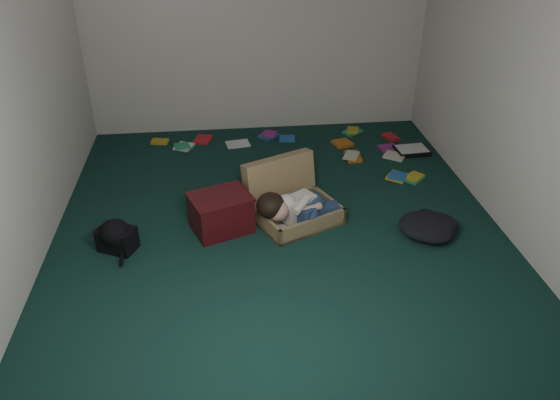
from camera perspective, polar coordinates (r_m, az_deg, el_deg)
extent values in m
plane|color=#113129|center=(5.01, -0.19, -2.56)|extent=(4.50, 4.50, 0.00)
plane|color=silver|center=(6.58, -2.49, 18.04)|extent=(4.50, 0.00, 4.50)
plane|color=silver|center=(2.44, 5.62, -5.99)|extent=(4.50, 0.00, 4.50)
plane|color=silver|center=(4.67, -25.82, 9.57)|extent=(0.00, 4.50, 4.50)
plane|color=silver|center=(5.04, 23.51, 11.53)|extent=(0.00, 4.50, 4.50)
cube|color=#937A51|center=(5.00, 1.93, -1.53)|extent=(0.86, 0.76, 0.16)
cube|color=beige|center=(5.02, 1.93, -1.92)|extent=(0.78, 0.68, 0.02)
cube|color=#937A51|center=(5.15, -0.03, 1.78)|extent=(0.74, 0.50, 0.52)
cube|color=silver|center=(4.93, 1.88, -0.80)|extent=(0.35, 0.31, 0.22)
sphere|color=tan|center=(4.77, -0.21, -1.09)|extent=(0.19, 0.19, 0.19)
ellipsoid|color=black|center=(4.78, -0.98, -0.56)|extent=(0.26, 0.27, 0.22)
ellipsoid|color=navy|center=(5.01, 3.28, -0.28)|extent=(0.23, 0.27, 0.22)
cube|color=navy|center=(4.90, 3.22, -1.21)|extent=(0.28, 0.28, 0.14)
cube|color=navy|center=(4.98, 4.74, -1.03)|extent=(0.26, 0.15, 0.11)
sphere|color=white|center=(5.06, 5.42, -0.77)|extent=(0.11, 0.11, 0.11)
sphere|color=white|center=(5.02, 5.89, -1.23)|extent=(0.10, 0.10, 0.10)
cylinder|color=tan|center=(4.84, 3.25, -0.88)|extent=(0.19, 0.13, 0.07)
cube|color=#430D11|center=(4.88, -6.18, -1.47)|extent=(0.60, 0.53, 0.33)
cube|color=#430D11|center=(4.79, -6.29, 0.31)|extent=(0.62, 0.56, 0.02)
cube|color=black|center=(6.50, 13.60, 5.06)|extent=(0.39, 0.31, 0.05)
cube|color=white|center=(6.49, 13.63, 5.27)|extent=(0.35, 0.27, 0.01)
cube|color=gold|center=(6.71, -12.43, 5.94)|extent=(0.21, 0.16, 0.02)
cube|color=red|center=(6.68, -8.02, 6.25)|extent=(0.27, 0.26, 0.02)
cube|color=white|center=(6.53, -4.43, 5.87)|extent=(0.21, 0.25, 0.02)
cube|color=#205FAE|center=(6.64, 0.76, 6.43)|extent=(0.23, 0.26, 0.02)
cube|color=#C76717|center=(6.55, 6.53, 5.86)|extent=(0.27, 0.25, 0.02)
cube|color=#2A9D61|center=(6.88, 7.61, 7.06)|extent=(0.23, 0.18, 0.02)
cube|color=#9A2678|center=(6.52, 11.32, 5.29)|extent=(0.27, 0.26, 0.02)
cube|color=beige|center=(6.34, 11.89, 4.49)|extent=(0.20, 0.24, 0.02)
cube|color=gold|center=(5.90, 12.18, 2.37)|extent=(0.24, 0.26, 0.02)
cube|color=red|center=(6.82, 11.47, 6.45)|extent=(0.26, 0.24, 0.02)
cube|color=white|center=(6.53, -9.99, 5.49)|extent=(0.24, 0.20, 0.02)
cube|color=#205FAE|center=(6.72, -1.18, 6.71)|extent=(0.26, 0.27, 0.02)
cube|color=#C76717|center=(6.25, 7.63, 4.48)|extent=(0.18, 0.23, 0.02)
cube|color=#2A9D61|center=(5.91, 13.82, 2.20)|extent=(0.25, 0.27, 0.02)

